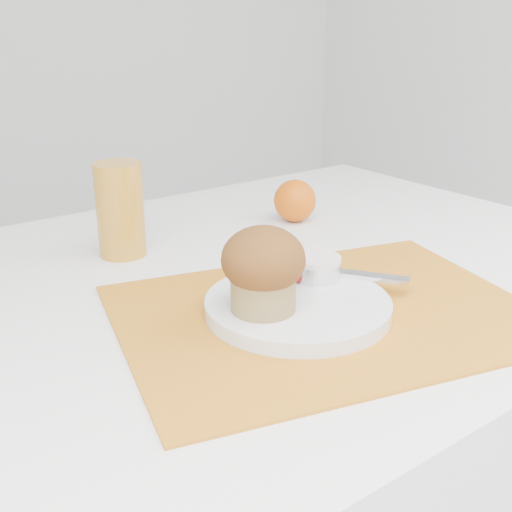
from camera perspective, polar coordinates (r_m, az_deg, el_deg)
table at (r=1.05m, az=-2.21°, el=-21.09°), size 1.20×0.80×0.75m
placemat at (r=0.75m, az=6.22°, el=-5.05°), size 0.55×0.46×0.00m
plate at (r=0.74m, az=3.72°, el=-4.45°), size 0.22×0.22×0.02m
ramekin at (r=0.79m, az=5.44°, el=-1.15°), size 0.07×0.07×0.02m
cream at (r=0.79m, az=5.47°, el=-0.29°), size 0.06×0.06×0.01m
raspberry_near at (r=0.78m, az=3.61°, el=-1.81°), size 0.02×0.02×0.02m
raspberry_far at (r=0.78m, az=5.40°, el=-1.74°), size 0.02×0.02×0.02m
butter_knife at (r=0.81m, az=5.77°, el=-1.28°), size 0.14×0.19×0.01m
orange at (r=1.07m, az=3.47°, el=4.92°), size 0.07×0.07×0.07m
juice_glass at (r=0.93m, az=-11.98°, el=4.03°), size 0.07×0.07×0.13m
muffin at (r=0.69m, az=0.65°, el=-1.05°), size 0.09×0.09×0.10m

